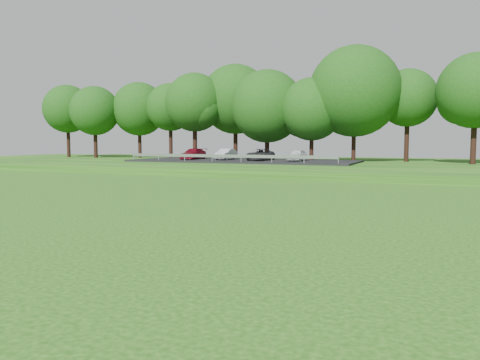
% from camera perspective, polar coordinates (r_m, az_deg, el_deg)
% --- Properties ---
extents(parking_lot, '(24.00, 9.00, 1.38)m').
position_cam_1_polar(parking_lot, '(49.73, 0.19, 2.70)').
color(parking_lot, black).
rests_on(parking_lot, berm).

